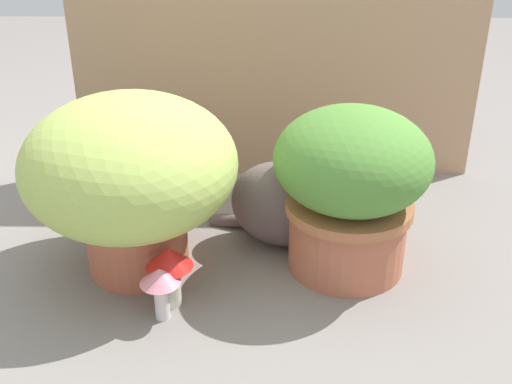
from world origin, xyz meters
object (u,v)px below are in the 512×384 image
object	(u,v)px
cat	(289,201)
mushroom_ornament_red	(170,265)
mushroom_ornament_pink	(160,282)
grass_planter	(131,173)
leafy_planter	(351,184)

from	to	relation	value
cat	mushroom_ornament_red	distance (m)	0.37
cat	mushroom_ornament_pink	size ratio (longest dim) A/B	3.00
grass_planter	mushroom_ornament_red	world-z (taller)	grass_planter
cat	mushroom_ornament_red	size ratio (longest dim) A/B	2.55
cat	grass_planter	bearing A→B (deg)	-162.87
grass_planter	mushroom_ornament_pink	world-z (taller)	grass_planter
mushroom_ornament_pink	grass_planter	bearing A→B (deg)	113.56
leafy_planter	mushroom_ornament_pink	bearing A→B (deg)	-153.23
grass_planter	cat	distance (m)	0.39
grass_planter	leafy_planter	world-z (taller)	grass_planter
grass_planter	mushroom_ornament_pink	distance (m)	0.26
leafy_planter	mushroom_ornament_red	xyz separation A→B (m)	(-0.39, -0.16, -0.11)
leafy_planter	cat	distance (m)	0.19
mushroom_ornament_red	cat	bearing A→B (deg)	44.72
grass_planter	mushroom_ornament_red	xyz separation A→B (m)	(0.10, -0.15, -0.14)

